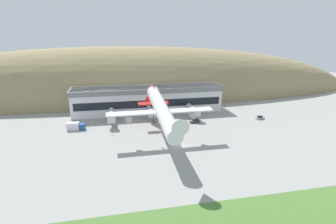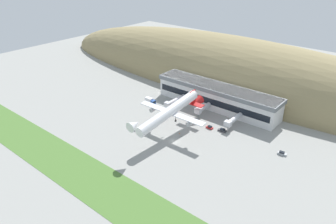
% 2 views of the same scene
% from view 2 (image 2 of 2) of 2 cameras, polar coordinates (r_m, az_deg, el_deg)
% --- Properties ---
extents(ground_plane, '(429.55, 429.55, 0.00)m').
position_cam_2_polar(ground_plane, '(160.61, 0.87, -5.13)').
color(ground_plane, gray).
extents(grass_strip_foreground, '(386.59, 20.91, 0.08)m').
position_cam_2_polar(grass_strip_foreground, '(135.23, -11.38, -12.60)').
color(grass_strip_foreground, '#4C7533').
rests_on(grass_strip_foreground, ground_plane).
extents(hill_backdrop, '(336.06, 70.21, 64.30)m').
position_cam_2_polar(hill_backdrop, '(235.86, 11.34, 5.00)').
color(hill_backdrop, '#8E7F56').
rests_on(hill_backdrop, ground_plane).
extents(terminal_building, '(76.87, 15.32, 13.32)m').
position_cam_2_polar(terminal_building, '(194.19, 8.52, 2.91)').
color(terminal_building, silver).
rests_on(terminal_building, ground_plane).
extents(jetway_0, '(3.38, 17.06, 5.43)m').
position_cam_2_polar(jetway_0, '(192.98, 1.10, 1.90)').
color(jetway_0, silver).
rests_on(jetway_0, ground_plane).
extents(jetway_1, '(3.38, 12.61, 5.43)m').
position_cam_2_polar(jetway_1, '(185.01, 5.96, 0.62)').
color(jetway_1, silver).
rests_on(jetway_1, ground_plane).
extents(jetway_2, '(3.38, 15.02, 5.43)m').
position_cam_2_polar(jetway_2, '(174.82, 11.23, -1.38)').
color(jetway_2, silver).
rests_on(jetway_2, ground_plane).
extents(cargo_airplane, '(39.19, 54.00, 11.24)m').
position_cam_2_polar(cargo_airplane, '(160.85, 0.35, 0.03)').
color(cargo_airplane, silver).
extents(service_car_0, '(4.56, 2.16, 1.64)m').
position_cam_2_polar(service_car_0, '(171.01, 9.43, -3.15)').
color(service_car_0, '#333338').
rests_on(service_car_0, ground_plane).
extents(service_car_1, '(3.72, 1.72, 1.52)m').
position_cam_2_polar(service_car_1, '(172.86, 7.26, -2.67)').
color(service_car_1, '#B21E1E').
rests_on(service_car_1, ground_plane).
extents(service_car_2, '(4.26, 2.06, 1.60)m').
position_cam_2_polar(service_car_2, '(159.27, 19.24, -6.82)').
color(service_car_2, '#999EA3').
rests_on(service_car_2, ground_plane).
extents(fuel_truck, '(7.53, 3.07, 3.20)m').
position_cam_2_polar(fuel_truck, '(199.70, -3.14, 1.96)').
color(fuel_truck, '#264C99').
rests_on(fuel_truck, ground_plane).
extents(traffic_cone_0, '(0.52, 0.52, 0.58)m').
position_cam_2_polar(traffic_cone_0, '(167.11, 2.00, -3.68)').
color(traffic_cone_0, orange).
rests_on(traffic_cone_0, ground_plane).
extents(traffic_cone_1, '(0.52, 0.52, 0.58)m').
position_cam_2_polar(traffic_cone_1, '(184.03, -1.90, -0.67)').
color(traffic_cone_1, orange).
rests_on(traffic_cone_1, ground_plane).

